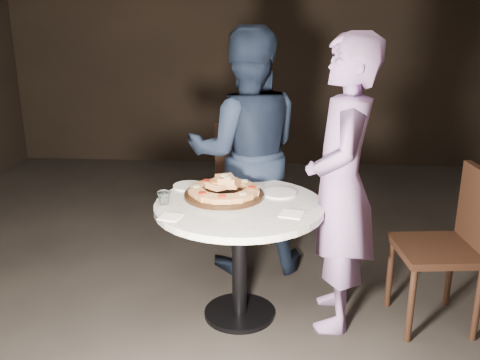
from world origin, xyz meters
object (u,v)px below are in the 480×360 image
object	(u,v)px
serving_board	(224,195)
water_glass	(164,198)
diner_navy	(246,152)
chair_far	(248,173)
focaccia_pile	(224,188)
diner_teal	(341,186)
chair_right	(454,238)
table	(239,225)

from	to	relation	value
serving_board	water_glass	distance (m)	0.38
diner_navy	chair_far	bearing A→B (deg)	-95.19
focaccia_pile	diner_teal	size ratio (longest dim) A/B	0.25
chair_far	water_glass	bearing A→B (deg)	80.21
diner_teal	chair_far	bearing A→B (deg)	-149.11
focaccia_pile	chair_right	size ratio (longest dim) A/B	0.44
chair_right	water_glass	bearing A→B (deg)	-94.30
focaccia_pile	chair_right	world-z (taller)	chair_right
serving_board	chair_far	bearing A→B (deg)	85.73
chair_far	diner_navy	distance (m)	0.58
table	diner_navy	bearing A→B (deg)	90.39
diner_navy	diner_teal	size ratio (longest dim) A/B	1.01
serving_board	diner_teal	distance (m)	0.72
table	chair_far	bearing A→B (deg)	91.01
diner_navy	diner_teal	bearing A→B (deg)	123.21
diner_teal	chair_right	bearing A→B (deg)	94.54
chair_far	diner_navy	xyz separation A→B (m)	(0.02, -0.49, 0.30)
table	focaccia_pile	world-z (taller)	focaccia_pile
focaccia_pile	diner_navy	bearing A→B (deg)	80.82
serving_board	water_glass	world-z (taller)	water_glass
focaccia_pile	table	bearing A→B (deg)	-48.30
table	serving_board	bearing A→B (deg)	132.31
table	diner_navy	world-z (taller)	diner_navy
chair_right	diner_navy	size ratio (longest dim) A/B	0.56
diner_teal	water_glass	bearing A→B (deg)	-83.26
serving_board	chair_far	distance (m)	1.12
chair_right	diner_teal	size ratio (longest dim) A/B	0.56
water_glass	chair_far	world-z (taller)	chair_far
table	focaccia_pile	size ratio (longest dim) A/B	2.95
chair_right	diner_teal	distance (m)	0.76
chair_far	chair_right	distance (m)	1.77
water_glass	focaccia_pile	bearing A→B (deg)	25.24
chair_far	chair_right	xyz separation A→B (m)	(1.31, -1.19, -0.01)
water_glass	diner_teal	size ratio (longest dim) A/B	0.05
water_glass	serving_board	bearing A→B (deg)	24.94
diner_teal	table	bearing A→B (deg)	-85.34
diner_teal	serving_board	bearing A→B (deg)	-94.70
table	diner_teal	size ratio (longest dim) A/B	0.73
focaccia_pile	chair_far	xyz separation A→B (m)	(0.08, 1.10, -0.24)
focaccia_pile	chair_right	xyz separation A→B (m)	(1.40, -0.09, -0.25)
chair_right	chair_far	bearing A→B (deg)	-138.78
table	chair_right	bearing A→B (deg)	1.04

